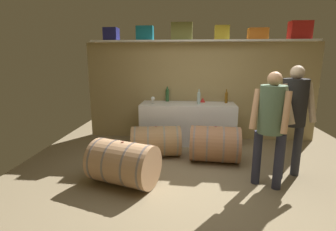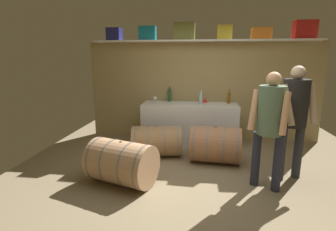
% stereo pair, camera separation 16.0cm
% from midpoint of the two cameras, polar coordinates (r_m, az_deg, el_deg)
% --- Properties ---
extents(ground_plane, '(6.18, 7.55, 0.02)m').
position_cam_midpoint_polar(ground_plane, '(4.40, 8.43, -11.37)').
color(ground_plane, '#847456').
extents(back_wall_panel, '(4.98, 0.10, 2.10)m').
position_cam_midpoint_polar(back_wall_panel, '(5.70, 8.46, 5.26)').
color(back_wall_panel, '#9F8957').
rests_on(back_wall_panel, ground).
extents(high_shelf_board, '(4.58, 0.40, 0.03)m').
position_cam_midpoint_polar(high_shelf_board, '(5.51, 8.86, 16.12)').
color(high_shelf_board, white).
rests_on(high_shelf_board, back_wall_panel).
extents(toolcase_navy, '(0.28, 0.29, 0.26)m').
position_cam_midpoint_polar(toolcase_navy, '(5.80, -11.04, 17.32)').
color(toolcase_navy, navy).
rests_on(toolcase_navy, high_shelf_board).
extents(toolcase_teal, '(0.35, 0.21, 0.29)m').
position_cam_midpoint_polar(toolcase_teal, '(5.62, -3.73, 17.81)').
color(toolcase_teal, '#157187').
rests_on(toolcase_teal, high_shelf_board).
extents(toolcase_olive, '(0.44, 0.24, 0.35)m').
position_cam_midpoint_polar(toolcase_olive, '(5.54, 4.53, 18.19)').
color(toolcase_olive, olive).
rests_on(toolcase_olive, high_shelf_board).
extents(toolcase_yellow, '(0.30, 0.20, 0.28)m').
position_cam_midpoint_polar(toolcase_yellow, '(5.55, 13.36, 17.55)').
color(toolcase_yellow, yellow).
rests_on(toolcase_yellow, high_shelf_board).
extents(toolcase_orange, '(0.39, 0.29, 0.22)m').
position_cam_midpoint_polar(toolcase_orange, '(5.66, 20.85, 16.68)').
color(toolcase_orange, orange).
rests_on(toolcase_orange, high_shelf_board).
extents(toolcase_red, '(0.42, 0.24, 0.35)m').
position_cam_midpoint_polar(toolcase_red, '(5.90, 28.89, 16.39)').
color(toolcase_red, red).
rests_on(toolcase_red, high_shelf_board).
extents(work_cabinet, '(1.96, 0.66, 0.85)m').
position_cam_midpoint_polar(work_cabinet, '(5.43, 5.65, -1.76)').
color(work_cabinet, white).
rests_on(work_cabinet, ground).
extents(wine_bottle_clear, '(0.07, 0.07, 0.31)m').
position_cam_midpoint_polar(wine_bottle_clear, '(5.28, 8.19, 3.96)').
color(wine_bottle_clear, '#ABC4C1').
rests_on(wine_bottle_clear, work_cabinet).
extents(wine_bottle_amber, '(0.06, 0.06, 0.29)m').
position_cam_midpoint_polar(wine_bottle_amber, '(5.50, 14.22, 3.94)').
color(wine_bottle_amber, brown).
rests_on(wine_bottle_amber, work_cabinet).
extents(wine_bottle_green, '(0.08, 0.08, 0.32)m').
position_cam_midpoint_polar(wine_bottle_green, '(5.60, 1.20, 4.72)').
color(wine_bottle_green, '#2C5A31').
rests_on(wine_bottle_green, work_cabinet).
extents(wine_glass, '(0.08, 0.08, 0.15)m').
position_cam_midpoint_polar(wine_glass, '(5.34, -2.09, 3.79)').
color(wine_glass, white).
rests_on(wine_glass, work_cabinet).
extents(red_funnel, '(0.11, 0.11, 0.10)m').
position_cam_midpoint_polar(red_funnel, '(5.54, 9.10, 3.42)').
color(red_funnel, red).
rests_on(red_funnel, work_cabinet).
extents(wine_barrel_near, '(1.07, 0.88, 0.63)m').
position_cam_midpoint_polar(wine_barrel_near, '(3.76, -9.08, -10.30)').
color(wine_barrel_near, tan).
rests_on(wine_barrel_near, ground).
extents(wine_barrel_far, '(0.89, 0.69, 0.64)m').
position_cam_midpoint_polar(wine_barrel_far, '(4.53, 11.51, -6.37)').
color(wine_barrel_far, '#A5704D').
rests_on(wine_barrel_far, ground).
extents(wine_barrel_flank, '(0.97, 0.68, 0.57)m').
position_cam_midpoint_polar(wine_barrel_flank, '(4.72, -1.58, -5.73)').
color(wine_barrel_flank, '#A07A51').
rests_on(wine_barrel_flank, ground).
extents(winemaker_pouring, '(0.55, 0.50, 1.67)m').
position_cam_midpoint_polar(winemaker_pouring, '(4.09, 27.36, 0.75)').
color(winemaker_pouring, '#2D2E35').
rests_on(winemaker_pouring, ground).
extents(visitor_tasting, '(0.51, 0.44, 1.60)m').
position_cam_midpoint_polar(visitor_tasting, '(3.66, 22.97, -0.78)').
color(visitor_tasting, '#26283A').
rests_on(visitor_tasting, ground).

